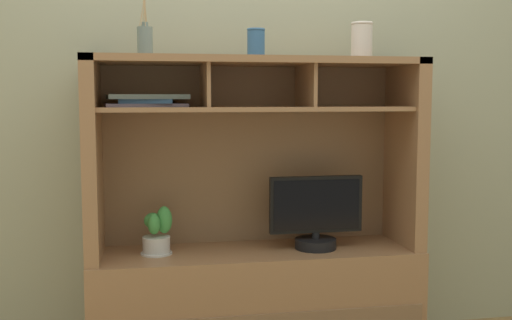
{
  "coord_description": "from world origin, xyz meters",
  "views": [
    {
      "loc": [
        -0.49,
        -2.66,
        1.19
      ],
      "look_at": [
        0.0,
        0.0,
        0.91
      ],
      "focal_mm": 42.58,
      "sensor_mm": 36.0,
      "label": 1
    }
  ],
  "objects_px": {
    "magazine_stack_left": "(146,100)",
    "accent_vase": "(362,40)",
    "ceramic_vase": "(256,43)",
    "tv_monitor": "(316,217)",
    "potted_orchid": "(157,235)",
    "media_console": "(256,265)",
    "diffuser_bottle": "(145,40)"
  },
  "relations": [
    {
      "from": "potted_orchid",
      "to": "magazine_stack_left",
      "type": "xyz_separation_m",
      "value": [
        -0.04,
        0.01,
        0.59
      ]
    },
    {
      "from": "potted_orchid",
      "to": "ceramic_vase",
      "type": "bearing_deg",
      "value": -0.28
    },
    {
      "from": "potted_orchid",
      "to": "magazine_stack_left",
      "type": "height_order",
      "value": "magazine_stack_left"
    },
    {
      "from": "ceramic_vase",
      "to": "accent_vase",
      "type": "relative_size",
      "value": 0.78
    },
    {
      "from": "potted_orchid",
      "to": "accent_vase",
      "type": "xyz_separation_m",
      "value": [
        0.93,
        -0.02,
        0.86
      ]
    },
    {
      "from": "potted_orchid",
      "to": "magazine_stack_left",
      "type": "bearing_deg",
      "value": 167.25
    },
    {
      "from": "potted_orchid",
      "to": "accent_vase",
      "type": "bearing_deg",
      "value": -1.26
    },
    {
      "from": "tv_monitor",
      "to": "potted_orchid",
      "type": "height_order",
      "value": "tv_monitor"
    },
    {
      "from": "ceramic_vase",
      "to": "media_console",
      "type": "bearing_deg",
      "value": 90.0
    },
    {
      "from": "accent_vase",
      "to": "potted_orchid",
      "type": "bearing_deg",
      "value": 178.74
    },
    {
      "from": "ceramic_vase",
      "to": "accent_vase",
      "type": "distance_m",
      "value": 0.48
    },
    {
      "from": "diffuser_bottle",
      "to": "ceramic_vase",
      "type": "xyz_separation_m",
      "value": [
        0.48,
        0.0,
        -0.0
      ]
    },
    {
      "from": "magazine_stack_left",
      "to": "accent_vase",
      "type": "distance_m",
      "value": 1.0
    },
    {
      "from": "ceramic_vase",
      "to": "tv_monitor",
      "type": "bearing_deg",
      "value": -6.25
    },
    {
      "from": "ceramic_vase",
      "to": "accent_vase",
      "type": "height_order",
      "value": "accent_vase"
    },
    {
      "from": "tv_monitor",
      "to": "magazine_stack_left",
      "type": "bearing_deg",
      "value": 176.94
    },
    {
      "from": "magazine_stack_left",
      "to": "diffuser_bottle",
      "type": "xyz_separation_m",
      "value": [
        -0.0,
        -0.01,
        0.25
      ]
    },
    {
      "from": "potted_orchid",
      "to": "accent_vase",
      "type": "height_order",
      "value": "accent_vase"
    },
    {
      "from": "potted_orchid",
      "to": "ceramic_vase",
      "type": "xyz_separation_m",
      "value": [
        0.44,
        -0.0,
        0.84
      ]
    },
    {
      "from": "diffuser_bottle",
      "to": "magazine_stack_left",
      "type": "bearing_deg",
      "value": 88.93
    },
    {
      "from": "accent_vase",
      "to": "diffuser_bottle",
      "type": "bearing_deg",
      "value": 179.09
    },
    {
      "from": "media_console",
      "to": "potted_orchid",
      "type": "xyz_separation_m",
      "value": [
        -0.44,
        -0.01,
        0.16
      ]
    },
    {
      "from": "magazine_stack_left",
      "to": "ceramic_vase",
      "type": "distance_m",
      "value": 0.54
    },
    {
      "from": "media_console",
      "to": "tv_monitor",
      "type": "bearing_deg",
      "value": -8.32
    },
    {
      "from": "magazine_stack_left",
      "to": "diffuser_bottle",
      "type": "relative_size",
      "value": 1.12
    },
    {
      "from": "tv_monitor",
      "to": "magazine_stack_left",
      "type": "xyz_separation_m",
      "value": [
        -0.75,
        0.04,
        0.53
      ]
    },
    {
      "from": "ceramic_vase",
      "to": "accent_vase",
      "type": "bearing_deg",
      "value": -2.16
    },
    {
      "from": "magazine_stack_left",
      "to": "potted_orchid",
      "type": "bearing_deg",
      "value": -12.75
    },
    {
      "from": "tv_monitor",
      "to": "potted_orchid",
      "type": "relative_size",
      "value": 2.03
    },
    {
      "from": "media_console",
      "to": "accent_vase",
      "type": "bearing_deg",
      "value": -3.34
    },
    {
      "from": "media_console",
      "to": "ceramic_vase",
      "type": "relative_size",
      "value": 11.65
    },
    {
      "from": "media_console",
      "to": "diffuser_bottle",
      "type": "relative_size",
      "value": 4.49
    }
  ]
}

